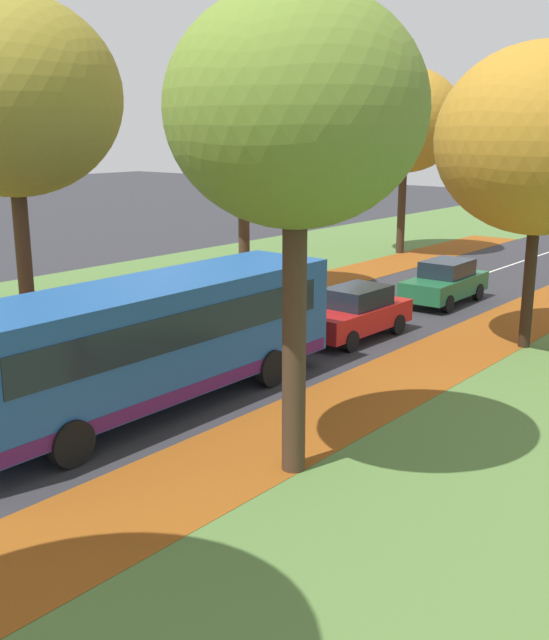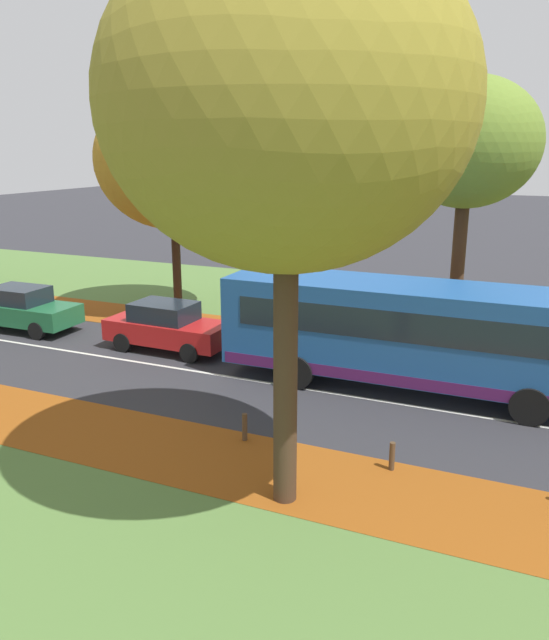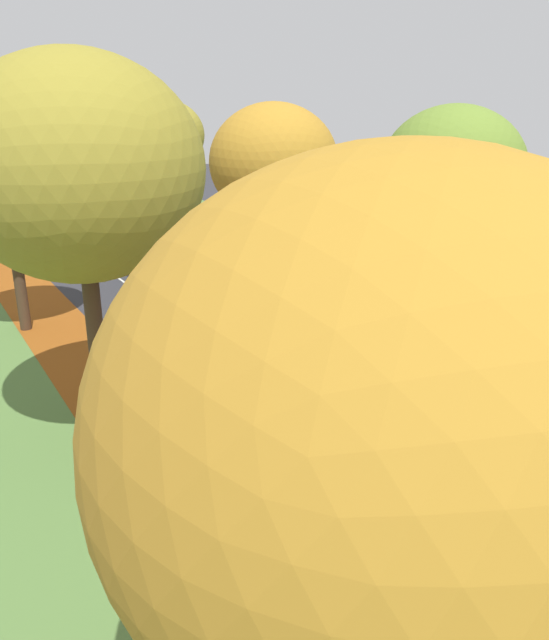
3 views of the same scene
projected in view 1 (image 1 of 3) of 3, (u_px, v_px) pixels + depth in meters
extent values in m
cube|color=#517538|center=(143.00, 290.00, 30.54)|extent=(12.00, 90.00, 0.01)
cube|color=#8C4714|center=(93.00, 341.00, 23.22)|extent=(2.80, 60.00, 0.00)
cube|color=#8C4714|center=(336.00, 409.00, 17.53)|extent=(2.80, 60.00, 0.00)
cube|color=silver|center=(326.00, 327.00, 24.86)|extent=(0.12, 80.00, 0.01)
cylinder|color=#422D1E|center=(25.00, 266.00, 21.96)|extent=(0.45, 0.45, 4.95)
ellipsoid|color=olive|center=(10.00, 96.00, 20.77)|extent=(6.20, 6.20, 5.58)
cylinder|color=#422D1E|center=(244.00, 232.00, 29.47)|extent=(0.44, 0.44, 4.91)
ellipsoid|color=olive|center=(243.00, 120.00, 28.42)|extent=(4.86, 4.86, 4.37)
cylinder|color=#382619|center=(401.00, 209.00, 39.29)|extent=(0.42, 0.42, 4.64)
ellipsoid|color=#AD7A23|center=(405.00, 120.00, 38.18)|extent=(5.86, 5.86, 5.28)
cylinder|color=#422D1E|center=(294.00, 345.00, 13.84)|extent=(0.45, 0.45, 5.00)
ellipsoid|color=olive|center=(296.00, 109.00, 12.80)|extent=(4.57, 4.57, 4.11)
cylinder|color=black|center=(529.00, 284.00, 22.14)|extent=(0.35, 0.35, 3.85)
ellipsoid|color=#AD7A23|center=(541.00, 140.00, 21.11)|extent=(5.98, 5.98, 5.38)
cylinder|color=#4C3823|center=(17.00, 362.00, 20.08)|extent=(0.12, 0.12, 0.63)
cylinder|color=#4C3823|center=(119.00, 335.00, 22.64)|extent=(0.12, 0.12, 0.67)
cube|color=#1E5199|center=(152.00, 336.00, 17.31)|extent=(2.58, 10.42, 2.50)
cube|color=#19232D|center=(152.00, 319.00, 17.22)|extent=(2.61, 9.17, 0.80)
cube|color=#4C1951|center=(154.00, 380.00, 17.58)|extent=(2.60, 10.21, 0.32)
cylinder|color=black|center=(71.00, 443.00, 14.47)|extent=(0.31, 0.96, 0.96)
cylinder|color=black|center=(3.00, 414.00, 15.93)|extent=(0.31, 0.96, 0.96)
cylinder|color=black|center=(270.00, 368.00, 19.04)|extent=(0.31, 0.96, 0.96)
cylinder|color=black|center=(204.00, 351.00, 20.50)|extent=(0.31, 0.96, 0.96)
cube|color=#B21919|center=(354.00, 317.00, 23.40)|extent=(1.78, 4.23, 0.70)
cube|color=#19232D|center=(358.00, 296.00, 23.35)|extent=(1.49, 2.04, 0.60)
cylinder|color=black|center=(350.00, 341.00, 22.04)|extent=(0.23, 0.64, 0.64)
cylinder|color=black|center=(309.00, 332.00, 23.03)|extent=(0.23, 0.64, 0.64)
cylinder|color=black|center=(397.00, 324.00, 23.95)|extent=(0.23, 0.64, 0.64)
cylinder|color=black|center=(357.00, 317.00, 24.94)|extent=(0.23, 0.64, 0.64)
cube|color=#1E6038|center=(444.00, 286.00, 28.13)|extent=(1.79, 4.24, 0.70)
cube|color=#19232D|center=(447.00, 268.00, 28.09)|extent=(1.49, 2.05, 0.60)
cylinder|color=black|center=(448.00, 304.00, 26.76)|extent=(0.23, 0.64, 0.64)
cylinder|color=black|center=(409.00, 298.00, 27.70)|extent=(0.23, 0.64, 0.64)
cylinder|color=black|center=(478.00, 292.00, 28.74)|extent=(0.23, 0.64, 0.64)
cylinder|color=black|center=(440.00, 287.00, 29.68)|extent=(0.23, 0.64, 0.64)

